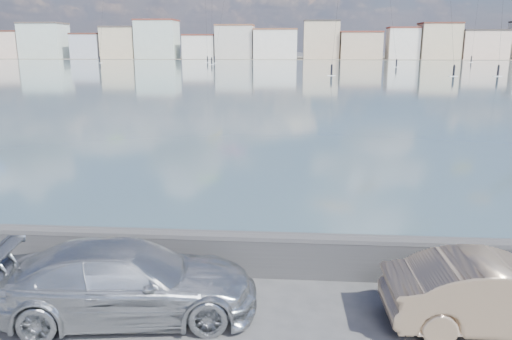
% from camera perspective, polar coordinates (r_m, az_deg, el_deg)
% --- Properties ---
extents(ground, '(700.00, 700.00, 0.00)m').
position_cam_1_polar(ground, '(9.70, -8.22, -18.57)').
color(ground, '#333335').
rests_on(ground, ground).
extents(bay_water, '(500.00, 177.00, 0.00)m').
position_cam_1_polar(bay_water, '(99.59, 3.48, 11.10)').
color(bay_water, '#3B5B65').
rests_on(bay_water, ground).
extents(far_shore_strip, '(500.00, 60.00, 0.00)m').
position_cam_1_polar(far_shore_strip, '(208.01, 4.11, 12.66)').
color(far_shore_strip, '#4C473D').
rests_on(far_shore_strip, ground).
extents(seawall, '(400.00, 0.36, 1.08)m').
position_cam_1_polar(seawall, '(11.77, -5.43, -9.13)').
color(seawall, '#28282B').
rests_on(seawall, ground).
extents(far_buildings, '(240.79, 13.26, 14.60)m').
position_cam_1_polar(far_buildings, '(193.94, 4.50, 14.32)').
color(far_buildings, beige).
rests_on(far_buildings, ground).
extents(car_silver, '(5.32, 2.77, 1.47)m').
position_cam_1_polar(car_silver, '(10.30, -14.50, -12.13)').
color(car_silver, '#B0B4B9').
rests_on(car_silver, ground).
extents(car_champagne, '(4.27, 1.61, 1.39)m').
position_cam_1_polar(car_champagne, '(10.60, 26.11, -12.66)').
color(car_champagne, tan).
rests_on(car_champagne, ground).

